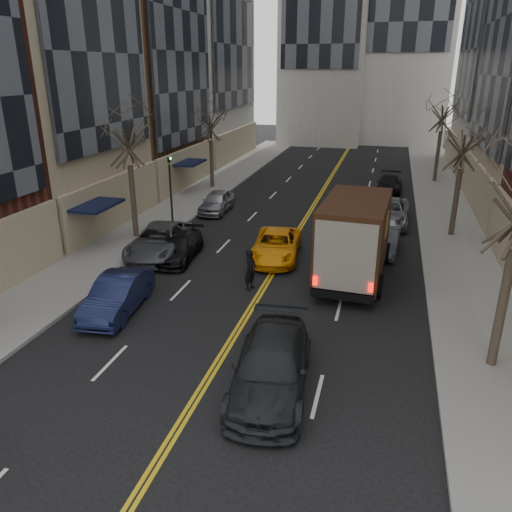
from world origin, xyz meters
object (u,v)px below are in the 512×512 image
Objects in this scene: taxi at (276,245)px; pedestrian at (250,270)px; ups_truck at (355,238)px; observer_sedan at (271,367)px.

pedestrian reaches higher than taxi.
ups_truck reaches higher than observer_sedan.
ups_truck reaches higher than taxi.
pedestrian is at bearing 104.81° from observer_sedan.
observer_sedan is 3.03× the size of pedestrian.
ups_truck is 3.89× the size of pedestrian.
taxi is at bearing 96.42° from observer_sedan.
ups_truck is 9.66m from observer_sedan.
ups_truck reaches higher than pedestrian.
pedestrian is at bearing -146.75° from ups_truck.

